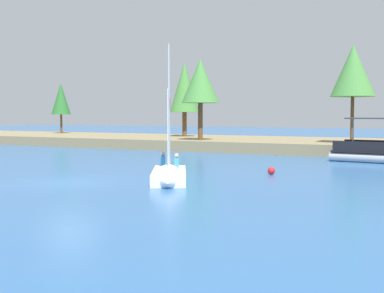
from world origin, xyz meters
name	(u,v)px	position (x,y,z in m)	size (l,w,h in m)	color
ground_plane	(70,183)	(0.00, 0.00, 0.00)	(200.00, 200.00, 0.00)	#2D609E
shore_bank	(270,144)	(0.00, 25.19, 0.43)	(80.00, 12.62, 0.85)	#897A56
shoreline_tree_left	(61,99)	(-26.12, 27.93, 4.74)	(2.16, 2.16, 5.68)	brown
shoreline_tree_midleft	(184,87)	(-9.31, 26.72, 5.56)	(2.81, 2.81, 7.15)	brown
shoreline_tree_centre	(200,81)	(-4.57, 20.94, 5.68)	(3.09, 3.09, 6.67)	brown
shoreline_tree_midright	(353,71)	(7.40, 22.11, 6.14)	(3.23, 3.23, 7.20)	brown
sailboat	(169,172)	(3.86, 1.88, 0.49)	(3.59, 4.91, 6.35)	white
pontoon_boat	(380,151)	(10.22, 16.74, 0.68)	(5.95, 3.07, 2.75)	#B2B2B7
channel_buoy	(271,171)	(6.56, 7.16, 0.18)	(0.36, 0.36, 0.36)	red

